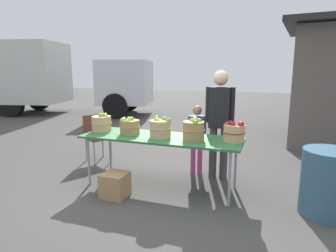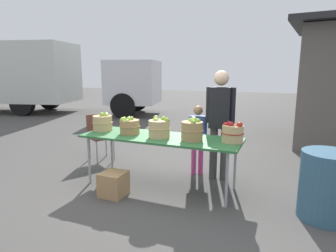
{
  "view_description": "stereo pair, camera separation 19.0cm",
  "coord_description": "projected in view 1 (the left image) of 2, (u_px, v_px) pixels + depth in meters",
  "views": [
    {
      "loc": [
        1.47,
        -3.71,
        1.67
      ],
      "look_at": [
        0.0,
        0.3,
        0.85
      ],
      "focal_mm": 30.63,
      "sensor_mm": 36.0,
      "label": 1
    },
    {
      "loc": [
        1.64,
        -3.64,
        1.67
      ],
      "look_at": [
        0.0,
        0.3,
        0.85
      ],
      "focal_mm": 30.63,
      "sensor_mm": 36.0,
      "label": 2
    }
  ],
  "objects": [
    {
      "name": "produce_crate",
      "position": [
        115.0,
        185.0,
        3.86
      ],
      "size": [
        0.33,
        0.33,
        0.33
      ],
      "primitive_type": "cube",
      "color": "#A87F51",
      "rests_on": "ground"
    },
    {
      "name": "trash_barrel",
      "position": [
        328.0,
        183.0,
        3.32
      ],
      "size": [
        0.6,
        0.6,
        0.79
      ],
      "primitive_type": "cylinder",
      "color": "#335972",
      "rests_on": "ground"
    },
    {
      "name": "box_truck",
      "position": [
        36.0,
        76.0,
        11.22
      ],
      "size": [
        7.99,
        4.0,
        2.75
      ],
      "rotation": [
        0.0,
        0.0,
        0.25
      ],
      "color": "silver",
      "rests_on": "ground"
    },
    {
      "name": "apple_basket_red_0",
      "position": [
        234.0,
        132.0,
        3.79
      ],
      "size": [
        0.3,
        0.3,
        0.28
      ],
      "color": "tan",
      "rests_on": "market_table"
    },
    {
      "name": "vendor_adult",
      "position": [
        220.0,
        116.0,
        4.37
      ],
      "size": [
        0.44,
        0.23,
        1.68
      ],
      "rotation": [
        0.0,
        0.0,
        3.16
      ],
      "color": "#3F3F3F",
      "rests_on": "ground"
    },
    {
      "name": "ground_plane",
      "position": [
        161.0,
        186.0,
        4.23
      ],
      "size": [
        40.0,
        40.0,
        0.0
      ],
      "primitive_type": "plane",
      "color": "#474442"
    },
    {
      "name": "apple_basket_green_0",
      "position": [
        102.0,
        123.0,
        4.45
      ],
      "size": [
        0.32,
        0.32,
        0.29
      ],
      "color": "tan",
      "rests_on": "market_table"
    },
    {
      "name": "apple_basket_green_1",
      "position": [
        130.0,
        126.0,
        4.23
      ],
      "size": [
        0.31,
        0.31,
        0.26
      ],
      "color": "#A87F51",
      "rests_on": "market_table"
    },
    {
      "name": "apple_basket_green_3",
      "position": [
        194.0,
        130.0,
        3.86
      ],
      "size": [
        0.31,
        0.31,
        0.31
      ],
      "color": "#A87F51",
      "rests_on": "market_table"
    },
    {
      "name": "child_customer",
      "position": [
        197.0,
        134.0,
        4.64
      ],
      "size": [
        0.28,
        0.22,
        1.13
      ],
      "rotation": [
        0.0,
        0.0,
        3.59
      ],
      "color": "#CC3F8C",
      "rests_on": "ground"
    },
    {
      "name": "market_table",
      "position": [
        161.0,
        139.0,
        4.1
      ],
      "size": [
        2.3,
        0.76,
        0.75
      ],
      "color": "#2D6B38",
      "rests_on": "ground"
    },
    {
      "name": "folding_chair",
      "position": [
        96.0,
        134.0,
        5.4
      ],
      "size": [
        0.55,
        0.55,
        0.86
      ],
      "rotation": [
        0.0,
        0.0,
        1.04
      ],
      "color": "brown",
      "rests_on": "ground"
    },
    {
      "name": "apple_basket_green_2",
      "position": [
        160.0,
        128.0,
        4.01
      ],
      "size": [
        0.32,
        0.32,
        0.3
      ],
      "color": "tan",
      "rests_on": "market_table"
    }
  ]
}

